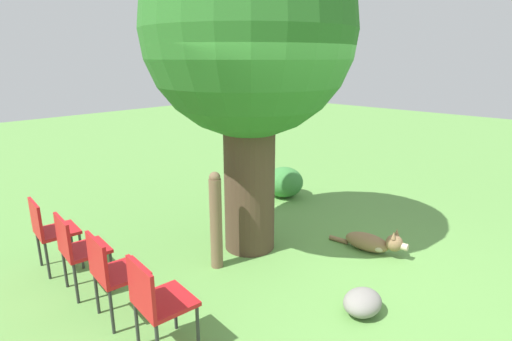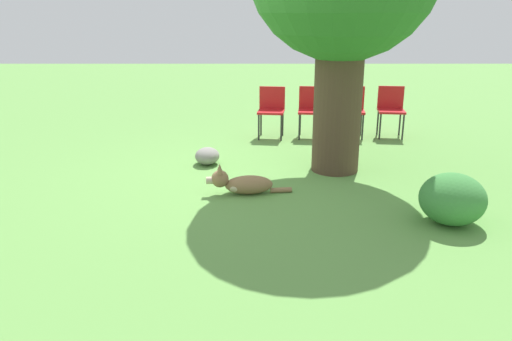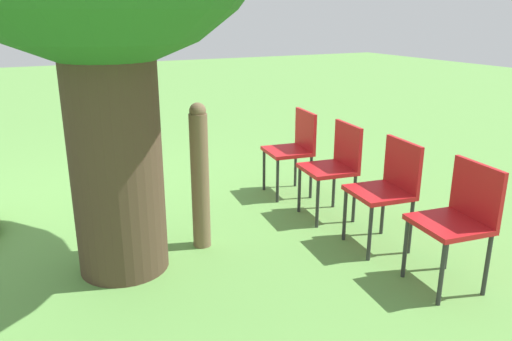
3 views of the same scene
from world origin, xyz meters
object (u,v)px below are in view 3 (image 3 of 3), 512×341
(red_chair_0, at_px, (294,145))
(red_chair_2, at_px, (388,185))
(fence_post, at_px, (200,176))
(red_chair_3, at_px, (459,215))
(red_chair_1, at_px, (335,162))

(red_chair_0, height_order, red_chair_2, same)
(fence_post, bearing_deg, red_chair_3, 135.13)
(red_chair_0, relative_size, red_chair_2, 1.00)
(red_chair_1, bearing_deg, fence_post, 8.92)
(fence_post, relative_size, red_chair_1, 1.35)
(red_chair_1, bearing_deg, red_chair_0, -81.68)
(fence_post, height_order, red_chair_3, fence_post)
(red_chair_2, bearing_deg, red_chair_0, -81.68)
(fence_post, xyz_separation_m, red_chair_1, (-1.30, -0.05, -0.07))
(red_chair_1, xyz_separation_m, red_chair_2, (-0.02, 0.69, 0.00))
(fence_post, bearing_deg, red_chair_0, -150.24)
(red_chair_0, relative_size, red_chair_1, 1.00)
(red_chair_0, distance_m, red_chair_3, 2.06)
(red_chair_1, height_order, red_chair_3, same)
(red_chair_0, bearing_deg, fence_post, 36.65)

